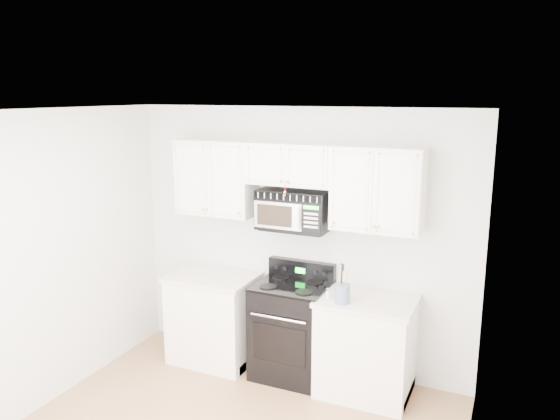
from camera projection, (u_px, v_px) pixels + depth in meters
The scene contains 9 objects.
room at pixel (205, 300), 3.84m from camera, with size 3.51×3.51×2.61m.
base_cabinet_left at pixel (215, 320), 5.63m from camera, with size 0.86×0.65×0.92m.
base_cabinet_right at pixel (366, 349), 4.99m from camera, with size 0.86×0.65×0.92m.
range at pixel (292, 329), 5.29m from camera, with size 0.69×0.63×1.10m.
upper_cabinets at pixel (292, 179), 5.12m from camera, with size 2.44×0.37×0.75m.
microwave at pixel (294, 210), 5.17m from camera, with size 0.69×0.39×0.38m.
utensil_crock at pixel (342, 293), 4.77m from camera, with size 0.14×0.14×0.36m.
shaker_salt at pixel (328, 293), 4.88m from camera, with size 0.04×0.04×0.09m.
shaker_pepper at pixel (341, 292), 4.92m from camera, with size 0.04×0.04×0.09m.
Camera 1 is at (1.95, -3.09, 2.73)m, focal length 35.00 mm.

